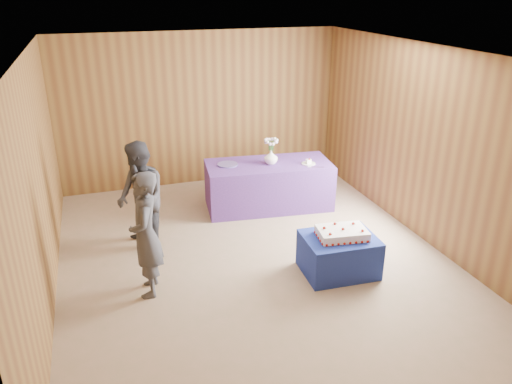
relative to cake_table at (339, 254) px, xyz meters
name	(u,v)px	position (x,y,z in m)	size (l,w,h in m)	color
ground	(253,257)	(-0.92, 0.68, -0.25)	(6.00, 6.00, 0.00)	gray
room_shell	(253,128)	(-0.92, 0.68, 1.55)	(5.04, 6.04, 2.72)	brown
cake_table	(339,254)	(0.00, 0.00, 0.00)	(0.90, 0.70, 0.50)	navy
serving_table	(269,185)	(-0.17, 2.20, 0.12)	(2.00, 0.90, 0.75)	#643696
sheet_cake	(342,233)	(0.02, 0.00, 0.31)	(0.68, 0.51, 0.15)	white
vase	(271,157)	(-0.14, 2.17, 0.61)	(0.21, 0.21, 0.22)	white
flower_spray	(271,142)	(-0.14, 2.17, 0.87)	(0.23, 0.23, 0.17)	#2A692A
platter	(228,164)	(-0.81, 2.34, 0.51)	(0.33, 0.33, 0.02)	#54478F
plate	(309,164)	(0.43, 1.98, 0.51)	(0.22, 0.22, 0.01)	silver
cake_slice	(309,161)	(0.43, 1.98, 0.55)	(0.08, 0.07, 0.09)	white
knife	(316,167)	(0.48, 1.80, 0.50)	(0.26, 0.02, 0.00)	silver
guest_left	(146,235)	(-2.34, 0.30, 0.51)	(0.56, 0.37, 1.53)	#373941
guest_right	(141,198)	(-2.27, 1.40, 0.52)	(0.74, 0.58, 1.53)	#2F3139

